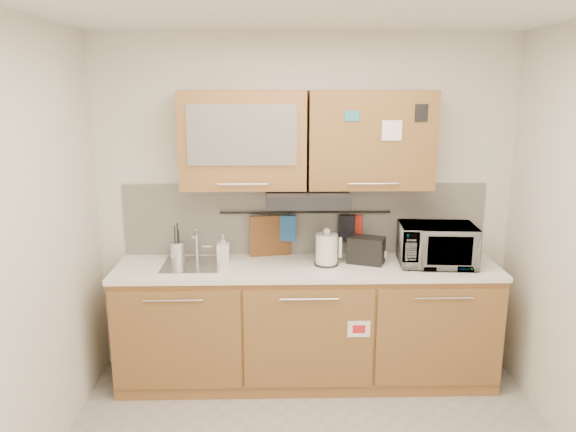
{
  "coord_description": "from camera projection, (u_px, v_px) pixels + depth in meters",
  "views": [
    {
      "loc": [
        -0.23,
        -2.76,
        2.22
      ],
      "look_at": [
        -0.14,
        1.05,
        1.33
      ],
      "focal_mm": 35.0,
      "sensor_mm": 36.0,
      "label": 1
    }
  ],
  "objects": [
    {
      "name": "utensil_rail",
      "position": [
        305.0,
        212.0,
        4.32
      ],
      "size": [
        1.3,
        0.02,
        0.02
      ],
      "primitive_type": "cylinder",
      "rotation": [
        0.0,
        1.57,
        0.0
      ],
      "color": "black",
      "rests_on": "backsplash"
    },
    {
      "name": "countertop",
      "position": [
        307.0,
        268.0,
        4.15
      ],
      "size": [
        2.82,
        0.62,
        0.04
      ],
      "primitive_type": "cube",
      "color": "white",
      "rests_on": "base_cabinet"
    },
    {
      "name": "kettle",
      "position": [
        327.0,
        250.0,
        4.13
      ],
      "size": [
        0.21,
        0.19,
        0.28
      ],
      "rotation": [
        0.0,
        0.0,
        0.19
      ],
      "color": "silver",
      "rests_on": "countertop"
    },
    {
      "name": "soap_bottle",
      "position": [
        223.0,
        248.0,
        4.22
      ],
      "size": [
        0.09,
        0.09,
        0.2
      ],
      "primitive_type": "imported",
      "rotation": [
        0.0,
        0.0,
        0.01
      ],
      "color": "#999999",
      "rests_on": "countertop"
    },
    {
      "name": "range_hood",
      "position": [
        307.0,
        197.0,
        4.09
      ],
      "size": [
        0.6,
        0.46,
        0.1
      ],
      "primitive_type": "cube",
      "color": "black",
      "rests_on": "upper_cabinets"
    },
    {
      "name": "wall_back",
      "position": [
        305.0,
        206.0,
        4.36
      ],
      "size": [
        3.2,
        0.0,
        3.2
      ],
      "primitive_type": "plane",
      "rotation": [
        1.57,
        0.0,
        0.0
      ],
      "color": "silver",
      "rests_on": "ground"
    },
    {
      "name": "pot_holder",
      "position": [
        354.0,
        225.0,
        4.33
      ],
      "size": [
        0.13,
        0.05,
        0.16
      ],
      "primitive_type": "cube",
      "rotation": [
        0.0,
        0.0,
        -0.26
      ],
      "color": "#AD2217",
      "rests_on": "utensil_rail"
    },
    {
      "name": "oven_mitt",
      "position": [
        288.0,
        228.0,
        4.33
      ],
      "size": [
        0.12,
        0.05,
        0.2
      ],
      "primitive_type": "cube",
      "rotation": [
        0.0,
        0.0,
        -0.15
      ],
      "color": "#21569A",
      "rests_on": "utensil_rail"
    },
    {
      "name": "cutting_board",
      "position": [
        270.0,
        241.0,
        4.35
      ],
      "size": [
        0.32,
        0.08,
        0.4
      ],
      "primitive_type": "cube",
      "rotation": [
        0.0,
        0.0,
        0.18
      ],
      "color": "brown",
      "rests_on": "utensil_rail"
    },
    {
      "name": "dark_pouch",
      "position": [
        347.0,
        228.0,
        4.34
      ],
      "size": [
        0.13,
        0.06,
        0.2
      ],
      "primitive_type": "cube",
      "rotation": [
        0.0,
        0.0,
        -0.2
      ],
      "color": "black",
      "rests_on": "utensil_rail"
    },
    {
      "name": "utensil_crock",
      "position": [
        178.0,
        251.0,
        4.25
      ],
      "size": [
        0.13,
        0.13,
        0.28
      ],
      "rotation": [
        0.0,
        0.0,
        0.2
      ],
      "color": "silver",
      "rests_on": "countertop"
    },
    {
      "name": "ceiling",
      "position": [
        324.0,
        1.0,
        2.6
      ],
      "size": [
        3.2,
        3.2,
        0.0
      ],
      "primitive_type": "plane",
      "rotation": [
        3.14,
        0.0,
        0.0
      ],
      "color": "white",
      "rests_on": "wall_back"
    },
    {
      "name": "base_cabinet",
      "position": [
        306.0,
        329.0,
        4.26
      ],
      "size": [
        2.8,
        0.64,
        0.88
      ],
      "color": "#995E36",
      "rests_on": "floor"
    },
    {
      "name": "sink",
      "position": [
        192.0,
        265.0,
        4.14
      ],
      "size": [
        0.42,
        0.4,
        0.26
      ],
      "color": "silver",
      "rests_on": "countertop"
    },
    {
      "name": "microwave",
      "position": [
        437.0,
        245.0,
        4.12
      ],
      "size": [
        0.57,
        0.41,
        0.3
      ],
      "primitive_type": "imported",
      "rotation": [
        0.0,
        0.0,
        -0.08
      ],
      "color": "#999999",
      "rests_on": "countertop"
    },
    {
      "name": "backsplash",
      "position": [
        305.0,
        219.0,
        4.37
      ],
      "size": [
        2.8,
        0.02,
        0.56
      ],
      "primitive_type": "cube",
      "color": "silver",
      "rests_on": "countertop"
    },
    {
      "name": "toaster",
      "position": [
        366.0,
        250.0,
        4.17
      ],
      "size": [
        0.3,
        0.24,
        0.2
      ],
      "rotation": [
        0.0,
        0.0,
        -0.38
      ],
      "color": "black",
      "rests_on": "countertop"
    },
    {
      "name": "wall_left",
      "position": [
        8.0,
        270.0,
        2.86
      ],
      "size": [
        0.0,
        3.0,
        3.0
      ],
      "primitive_type": "plane",
      "rotation": [
        1.57,
        0.0,
        1.57
      ],
      "color": "silver",
      "rests_on": "ground"
    },
    {
      "name": "upper_cabinets",
      "position": [
        306.0,
        140.0,
        4.06
      ],
      "size": [
        1.82,
        0.37,
        0.7
      ],
      "color": "#995E36",
      "rests_on": "wall_back"
    }
  ]
}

